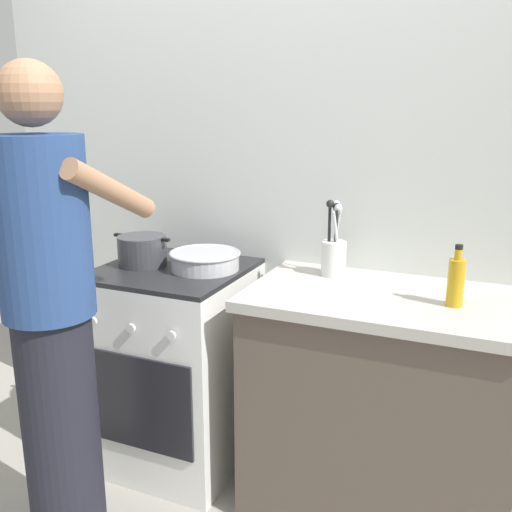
{
  "coord_description": "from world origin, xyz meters",
  "views": [
    {
      "loc": [
        0.91,
        -1.85,
        1.56
      ],
      "look_at": [
        0.05,
        0.12,
        1.0
      ],
      "focal_mm": 40.18,
      "sensor_mm": 36.0,
      "label": 1
    }
  ],
  "objects": [
    {
      "name": "utensil_crock",
      "position": [
        0.31,
        0.32,
        0.99
      ],
      "size": [
        0.1,
        0.1,
        0.31
      ],
      "color": "silver",
      "rests_on": "countertop"
    },
    {
      "name": "mixing_bowl",
      "position": [
        -0.21,
        0.18,
        0.94
      ],
      "size": [
        0.3,
        0.3,
        0.08
      ],
      "color": "#B7B7BC",
      "rests_on": "stove_range"
    },
    {
      "name": "pot",
      "position": [
        -0.49,
        0.14,
        0.96
      ],
      "size": [
        0.27,
        0.21,
        0.13
      ],
      "color": "#38383D",
      "rests_on": "stove_range"
    },
    {
      "name": "countertop",
      "position": [
        0.55,
        0.15,
        0.45
      ],
      "size": [
        1.0,
        0.6,
        0.9
      ],
      "color": "brown",
      "rests_on": "ground"
    },
    {
      "name": "person",
      "position": [
        -0.42,
        -0.49,
        0.86
      ],
      "size": [
        0.41,
        0.5,
        1.7
      ],
      "color": "black",
      "rests_on": "ground"
    },
    {
      "name": "back_wall",
      "position": [
        0.2,
        0.5,
        1.25
      ],
      "size": [
        3.2,
        0.1,
        2.5
      ],
      "color": "silver",
      "rests_on": "ground"
    },
    {
      "name": "oil_bottle",
      "position": [
        0.79,
        0.12,
        0.99
      ],
      "size": [
        0.06,
        0.06,
        0.22
      ],
      "color": "gold",
      "rests_on": "countertop"
    },
    {
      "name": "ground",
      "position": [
        0.0,
        0.0,
        0.0
      ],
      "size": [
        6.0,
        6.0,
        0.0
      ],
      "primitive_type": "plane",
      "color": "gray"
    },
    {
      "name": "stove_range",
      "position": [
        -0.35,
        0.15,
        0.45
      ],
      "size": [
        0.6,
        0.62,
        0.9
      ],
      "color": "white",
      "rests_on": "ground"
    }
  ]
}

